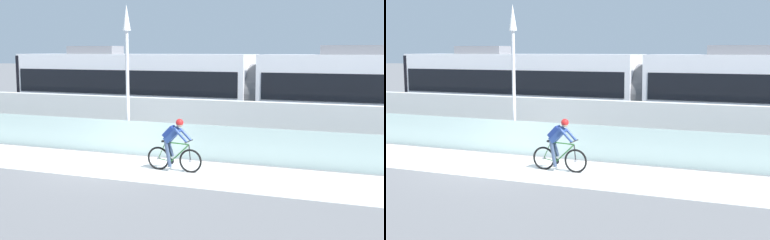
{
  "view_description": "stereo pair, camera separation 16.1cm",
  "coord_description": "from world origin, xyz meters",
  "views": [
    {
      "loc": [
        8.21,
        -13.97,
        3.63
      ],
      "look_at": [
        1.72,
        2.35,
        1.25
      ],
      "focal_mm": 48.49,
      "sensor_mm": 36.0,
      "label": 1
    },
    {
      "loc": [
        8.36,
        -13.91,
        3.63
      ],
      "look_at": [
        1.72,
        2.35,
        1.25
      ],
      "focal_mm": 48.49,
      "sensor_mm": 36.0,
      "label": 2
    }
  ],
  "objects": [
    {
      "name": "tram",
      "position": [
        2.81,
        6.85,
        1.89
      ],
      "size": [
        22.56,
        2.54,
        3.81
      ],
      "color": "silver",
      "rests_on": "ground"
    },
    {
      "name": "lamp_post_antenna",
      "position": [
        -0.65,
        2.15,
        3.29
      ],
      "size": [
        0.28,
        0.28,
        5.2
      ],
      "color": "gray",
      "rests_on": "ground"
    },
    {
      "name": "concrete_barrier_wall",
      "position": [
        0.0,
        3.65,
        0.92
      ],
      "size": [
        32.0,
        0.36,
        1.83
      ],
      "primitive_type": "cube",
      "color": "silver",
      "rests_on": "ground"
    },
    {
      "name": "bike_path_deck",
      "position": [
        0.0,
        0.0,
        0.01
      ],
      "size": [
        32.0,
        3.2,
        0.01
      ],
      "primitive_type": "cube",
      "color": "silver",
      "rests_on": "ground"
    },
    {
      "name": "tram_rail_far",
      "position": [
        0.0,
        7.57,
        0.0
      ],
      "size": [
        32.0,
        0.08,
        0.01
      ],
      "primitive_type": "cube",
      "color": "#595654",
      "rests_on": "ground"
    },
    {
      "name": "ground_plane",
      "position": [
        0.0,
        0.0,
        0.0
      ],
      "size": [
        200.0,
        200.0,
        0.0
      ],
      "primitive_type": "plane",
      "color": "slate"
    },
    {
      "name": "glass_parapet",
      "position": [
        0.0,
        1.85,
        0.59
      ],
      "size": [
        32.0,
        0.05,
        1.18
      ],
      "primitive_type": "cube",
      "color": "#ADC6C1",
      "rests_on": "ground"
    },
    {
      "name": "cyclist_on_bike",
      "position": [
        2.07,
        -0.0,
        0.8
      ],
      "size": [
        1.77,
        0.58,
        1.61
      ],
      "color": "black",
      "rests_on": "ground"
    },
    {
      "name": "tram_rail_near",
      "position": [
        0.0,
        6.13,
        0.0
      ],
      "size": [
        32.0,
        0.08,
        0.01
      ],
      "primitive_type": "cube",
      "color": "#595654",
      "rests_on": "ground"
    }
  ]
}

